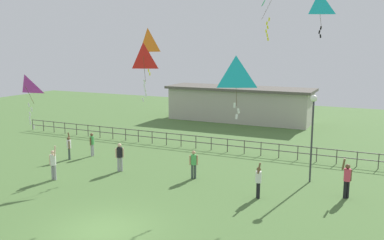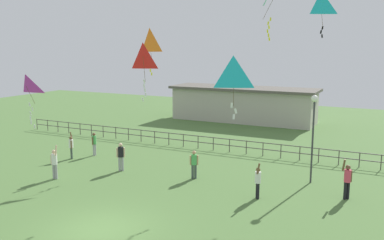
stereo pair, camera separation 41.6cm
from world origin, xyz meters
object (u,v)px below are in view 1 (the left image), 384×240
(person_1, at_px, (92,143))
(person_2, at_px, (347,178))
(kite_3, at_px, (236,74))
(person_3, at_px, (69,146))
(person_5, at_px, (258,180))
(kite_2, at_px, (319,5))
(kite_7, at_px, (25,88))
(person_4, at_px, (120,155))
(kite_8, at_px, (148,41))
(lamppost, at_px, (313,120))
(person_6, at_px, (53,163))
(kite_1, at_px, (143,58))
(person_7, at_px, (194,163))

(person_1, relative_size, person_2, 0.78)
(kite_3, bearing_deg, person_3, 157.75)
(person_5, distance_m, kite_2, 10.60)
(kite_3, xyz_separation_m, kite_7, (-10.45, -0.45, -0.93))
(kite_3, bearing_deg, kite_2, 81.61)
(person_5, xyz_separation_m, kite_3, (0.06, -3.76, 5.33))
(person_4, relative_size, kite_8, 0.56)
(person_1, bearing_deg, lamppost, 2.40)
(kite_7, bearing_deg, person_4, 70.85)
(kite_7, bearing_deg, person_6, 106.15)
(person_1, xyz_separation_m, kite_3, (12.40, -6.74, 5.35))
(kite_8, bearing_deg, kite_1, -60.77)
(lamppost, xyz_separation_m, person_7, (-5.97, -2.15, -2.51))
(person_3, relative_size, kite_7, 0.66)
(kite_1, bearing_deg, person_2, 20.73)
(person_3, height_order, person_7, person_3)
(person_5, xyz_separation_m, person_7, (-4.12, 1.43, 0.00))
(person_6, relative_size, kite_2, 0.78)
(kite_3, bearing_deg, person_7, 128.83)
(kite_7, bearing_deg, person_1, 105.13)
(kite_3, relative_size, kite_7, 0.88)
(lamppost, distance_m, person_7, 6.82)
(kite_7, bearing_deg, person_7, 41.99)
(kite_1, height_order, kite_3, kite_1)
(person_1, relative_size, person_3, 0.89)
(person_4, height_order, kite_3, kite_3)
(lamppost, xyz_separation_m, kite_2, (-0.35, 2.40, 6.11))
(kite_2, bearing_deg, kite_7, -139.37)
(person_4, bearing_deg, lamppost, 14.61)
(kite_1, bearing_deg, kite_8, 119.23)
(person_5, distance_m, person_7, 4.36)
(person_7, height_order, kite_7, kite_7)
(kite_2, bearing_deg, person_7, -140.95)
(kite_7, xyz_separation_m, kite_8, (1.52, 8.87, 2.25))
(lamppost, relative_size, person_3, 2.72)
(person_6, bearing_deg, person_2, 14.47)
(person_1, xyz_separation_m, person_6, (1.32, -5.02, 0.08))
(person_1, bearing_deg, person_6, -75.31)
(person_4, bearing_deg, kite_3, -27.93)
(person_6, height_order, kite_3, kite_3)
(person_4, height_order, person_7, person_4)
(person_1, height_order, kite_2, kite_2)
(lamppost, relative_size, kite_2, 1.89)
(person_6, relative_size, kite_7, 0.74)
(lamppost, xyz_separation_m, kite_8, (-10.71, 1.08, 4.13))
(person_4, relative_size, person_5, 0.92)
(person_2, distance_m, person_5, 4.28)
(person_1, bearing_deg, person_7, -10.72)
(person_1, distance_m, person_6, 5.19)
(person_1, distance_m, kite_3, 15.09)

